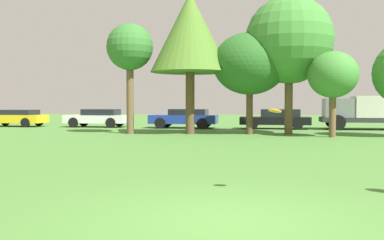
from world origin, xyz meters
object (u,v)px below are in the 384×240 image
at_px(tree_1, 190,33).
at_px(tree_4, 333,75).
at_px(tree_3, 289,40).
at_px(tree_0, 130,49).
at_px(parked_car_blue, 185,118).
at_px(delivery_truck_grey, 370,110).
at_px(tree_2, 250,64).
at_px(parked_car_white, 98,117).
at_px(parked_car_yellow, 16,117).
at_px(frisbee, 275,111).
at_px(parked_car_black, 277,118).

relative_size(tree_1, tree_4, 1.82).
distance_m(tree_3, tree_4, 3.19).
distance_m(tree_0, tree_3, 8.45).
xyz_separation_m(parked_car_blue, delivery_truck_grey, (11.79, 0.31, 0.53)).
xyz_separation_m(tree_3, parked_car_blue, (-6.51, 5.05, -4.25)).
bearing_deg(tree_2, parked_car_white, 153.26).
bearing_deg(tree_3, parked_car_yellow, 165.05).
height_order(tree_0, parked_car_blue, tree_0).
bearing_deg(tree_4, delivery_truck_grey, 64.60).
distance_m(frisbee, tree_4, 14.43).
distance_m(tree_0, tree_1, 3.34).
xyz_separation_m(tree_2, parked_car_blue, (-4.47, 5.18, -3.04)).
bearing_deg(delivery_truck_grey, tree_0, 25.06).
bearing_deg(parked_car_yellow, delivery_truck_grey, -178.67).
bearing_deg(parked_car_blue, tree_1, 104.06).
distance_m(tree_1, parked_car_yellow, 15.39).
distance_m(tree_1, parked_car_blue, 7.34).
xyz_separation_m(tree_2, tree_3, (2.04, 0.13, 1.21)).
bearing_deg(parked_car_black, parked_car_blue, 1.53).
xyz_separation_m(frisbee, tree_1, (-4.18, 15.16, 3.91)).
bearing_deg(tree_3, parked_car_black, 95.55).
height_order(tree_0, tree_3, tree_3).
relative_size(parked_car_white, parked_car_black, 0.97).
relative_size(frisbee, delivery_truck_grey, 0.04).
height_order(tree_1, tree_3, tree_1).
distance_m(frisbee, delivery_truck_grey, 21.86).
distance_m(tree_1, tree_3, 5.23).
bearing_deg(parked_car_black, tree_0, 37.94).
height_order(tree_0, delivery_truck_grey, tree_0).
bearing_deg(parked_car_yellow, tree_4, 163.00).
bearing_deg(frisbee, tree_4, 77.88).
xyz_separation_m(tree_2, delivery_truck_grey, (7.31, 5.49, -2.51)).
relative_size(tree_2, parked_car_yellow, 1.24).
height_order(tree_2, delivery_truck_grey, tree_2).
height_order(parked_car_white, delivery_truck_grey, delivery_truck_grey).
height_order(tree_1, parked_car_blue, tree_1).
height_order(tree_4, parked_car_black, tree_4).
relative_size(frisbee, tree_4, 0.06).
height_order(parked_car_white, parked_car_black, parked_car_black).
xyz_separation_m(frisbee, parked_car_blue, (-5.50, 20.62, -0.80)).
distance_m(frisbee, tree_1, 16.20).
xyz_separation_m(parked_car_white, parked_car_blue, (6.20, -0.20, 0.02)).
distance_m(parked_car_yellow, delivery_truck_grey, 24.07).
relative_size(tree_1, parked_car_black, 1.69).
distance_m(frisbee, parked_car_black, 20.75).
relative_size(tree_0, parked_car_white, 1.36).
xyz_separation_m(parked_car_white, delivery_truck_grey, (17.99, 0.11, 0.55)).
xyz_separation_m(parked_car_yellow, parked_car_white, (6.08, 0.23, 0.02)).
bearing_deg(parked_car_blue, delivery_truck_grey, -177.98).
xyz_separation_m(tree_0, parked_car_black, (7.89, 6.04, -3.90)).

